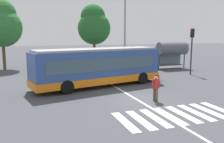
{
  "coord_description": "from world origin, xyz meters",
  "views": [
    {
      "loc": [
        -6.72,
        -13.43,
        4.16
      ],
      "look_at": [
        -0.55,
        3.96,
        1.3
      ],
      "focal_mm": 38.43,
      "sensor_mm": 36.0,
      "label": 1
    }
  ],
  "objects_px": {
    "parked_car_white": "(120,62)",
    "twin_arm_street_lamp": "(125,23)",
    "bus_stop_shelter": "(172,49)",
    "background_tree_right": "(94,25)",
    "parked_car_champagne": "(53,65)",
    "parked_car_red": "(100,63)",
    "traffic_light_far_corner": "(192,44)",
    "parked_car_blue": "(143,62)",
    "pedestrian_crossing_street": "(156,86)",
    "parked_car_teal": "(77,64)",
    "city_transit_bus": "(98,67)",
    "background_tree_left": "(2,24)"
  },
  "relations": [
    {
      "from": "parked_car_blue",
      "to": "parked_car_white",
      "type": "bearing_deg",
      "value": 166.61
    },
    {
      "from": "parked_car_white",
      "to": "twin_arm_street_lamp",
      "type": "height_order",
      "value": "twin_arm_street_lamp"
    },
    {
      "from": "parked_car_teal",
      "to": "background_tree_right",
      "type": "height_order",
      "value": "background_tree_right"
    },
    {
      "from": "parked_car_champagne",
      "to": "traffic_light_far_corner",
      "type": "relative_size",
      "value": 0.96
    },
    {
      "from": "parked_car_red",
      "to": "parked_car_blue",
      "type": "xyz_separation_m",
      "value": [
        5.46,
        -0.34,
        0.0
      ]
    },
    {
      "from": "parked_car_white",
      "to": "background_tree_left",
      "type": "height_order",
      "value": "background_tree_left"
    },
    {
      "from": "parked_car_teal",
      "to": "traffic_light_far_corner",
      "type": "relative_size",
      "value": 0.97
    },
    {
      "from": "traffic_light_far_corner",
      "to": "background_tree_right",
      "type": "bearing_deg",
      "value": 116.25
    },
    {
      "from": "twin_arm_street_lamp",
      "to": "parked_car_red",
      "type": "bearing_deg",
      "value": 114.61
    },
    {
      "from": "pedestrian_crossing_street",
      "to": "twin_arm_street_lamp",
      "type": "height_order",
      "value": "twin_arm_street_lamp"
    },
    {
      "from": "parked_car_champagne",
      "to": "parked_car_blue",
      "type": "bearing_deg",
      "value": -3.65
    },
    {
      "from": "background_tree_right",
      "to": "city_transit_bus",
      "type": "bearing_deg",
      "value": -104.07
    },
    {
      "from": "parked_car_champagne",
      "to": "parked_car_teal",
      "type": "distance_m",
      "value": 2.71
    },
    {
      "from": "traffic_light_far_corner",
      "to": "background_tree_right",
      "type": "xyz_separation_m",
      "value": [
        -6.71,
        13.6,
        2.35
      ]
    },
    {
      "from": "city_transit_bus",
      "to": "bus_stop_shelter",
      "type": "bearing_deg",
      "value": 30.54
    },
    {
      "from": "twin_arm_street_lamp",
      "to": "background_tree_left",
      "type": "xyz_separation_m",
      "value": [
        -12.43,
        7.74,
        0.03
      ]
    },
    {
      "from": "twin_arm_street_lamp",
      "to": "traffic_light_far_corner",
      "type": "bearing_deg",
      "value": -25.14
    },
    {
      "from": "parked_car_white",
      "to": "background_tree_right",
      "type": "height_order",
      "value": "background_tree_right"
    },
    {
      "from": "parked_car_red",
      "to": "parked_car_white",
      "type": "relative_size",
      "value": 0.99
    },
    {
      "from": "parked_car_blue",
      "to": "bus_stop_shelter",
      "type": "bearing_deg",
      "value": -30.6
    },
    {
      "from": "parked_car_teal",
      "to": "twin_arm_street_lamp",
      "type": "bearing_deg",
      "value": -40.31
    },
    {
      "from": "parked_car_white",
      "to": "parked_car_champagne",
      "type": "bearing_deg",
      "value": 179.75
    },
    {
      "from": "parked_car_teal",
      "to": "traffic_light_far_corner",
      "type": "distance_m",
      "value": 12.77
    },
    {
      "from": "traffic_light_far_corner",
      "to": "parked_car_blue",
      "type": "bearing_deg",
      "value": 111.46
    },
    {
      "from": "city_transit_bus",
      "to": "parked_car_red",
      "type": "height_order",
      "value": "city_transit_bus"
    },
    {
      "from": "city_transit_bus",
      "to": "parked_car_red",
      "type": "xyz_separation_m",
      "value": [
        2.79,
        8.76,
        -0.82
      ]
    },
    {
      "from": "parked_car_blue",
      "to": "twin_arm_street_lamp",
      "type": "bearing_deg",
      "value": -139.73
    },
    {
      "from": "parked_car_blue",
      "to": "traffic_light_far_corner",
      "type": "distance_m",
      "value": 7.06
    },
    {
      "from": "bus_stop_shelter",
      "to": "background_tree_left",
      "type": "distance_m",
      "value": 20.47
    },
    {
      "from": "twin_arm_street_lamp",
      "to": "background_tree_right",
      "type": "distance_m",
      "value": 10.68
    },
    {
      "from": "parked_car_champagne",
      "to": "traffic_light_far_corner",
      "type": "xyz_separation_m",
      "value": [
        13.33,
        -6.87,
        2.42
      ]
    },
    {
      "from": "traffic_light_far_corner",
      "to": "bus_stop_shelter",
      "type": "height_order",
      "value": "traffic_light_far_corner"
    },
    {
      "from": "traffic_light_far_corner",
      "to": "parked_car_red",
      "type": "bearing_deg",
      "value": 140.47
    },
    {
      "from": "traffic_light_far_corner",
      "to": "twin_arm_street_lamp",
      "type": "relative_size",
      "value": 0.55
    },
    {
      "from": "background_tree_left",
      "to": "city_transit_bus",
      "type": "bearing_deg",
      "value": -58.23
    },
    {
      "from": "traffic_light_far_corner",
      "to": "background_tree_left",
      "type": "xyz_separation_m",
      "value": [
        -18.68,
        10.67,
        2.22
      ]
    },
    {
      "from": "pedestrian_crossing_street",
      "to": "parked_car_champagne",
      "type": "relative_size",
      "value": 0.38
    },
    {
      "from": "bus_stop_shelter",
      "to": "parked_car_champagne",
      "type": "bearing_deg",
      "value": 169.91
    },
    {
      "from": "pedestrian_crossing_street",
      "to": "bus_stop_shelter",
      "type": "height_order",
      "value": "bus_stop_shelter"
    },
    {
      "from": "city_transit_bus",
      "to": "parked_car_red",
      "type": "distance_m",
      "value": 9.23
    },
    {
      "from": "parked_car_champagne",
      "to": "traffic_light_far_corner",
      "type": "bearing_deg",
      "value": -27.27
    },
    {
      "from": "bus_stop_shelter",
      "to": "background_tree_right",
      "type": "height_order",
      "value": "background_tree_right"
    },
    {
      "from": "parked_car_red",
      "to": "parked_car_white",
      "type": "xyz_separation_m",
      "value": [
        2.69,
        0.32,
        0.0
      ]
    },
    {
      "from": "parked_car_champagne",
      "to": "parked_car_red",
      "type": "height_order",
      "value": "same"
    },
    {
      "from": "bus_stop_shelter",
      "to": "background_tree_right",
      "type": "bearing_deg",
      "value": 128.36
    },
    {
      "from": "pedestrian_crossing_street",
      "to": "bus_stop_shelter",
      "type": "relative_size",
      "value": 0.46
    },
    {
      "from": "parked_car_red",
      "to": "traffic_light_far_corner",
      "type": "relative_size",
      "value": 0.96
    },
    {
      "from": "city_transit_bus",
      "to": "parked_car_white",
      "type": "xyz_separation_m",
      "value": [
        5.48,
        9.08,
        -0.82
      ]
    },
    {
      "from": "bus_stop_shelter",
      "to": "background_tree_left",
      "type": "bearing_deg",
      "value": 161.94
    },
    {
      "from": "parked_car_red",
      "to": "traffic_light_far_corner",
      "type": "distance_m",
      "value": 10.51
    }
  ]
}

